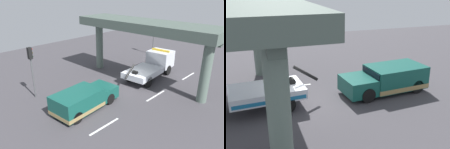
% 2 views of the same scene
% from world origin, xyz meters
% --- Properties ---
extents(ground_plane, '(60.00, 40.00, 0.10)m').
position_xyz_m(ground_plane, '(0.00, 0.00, -0.05)').
color(ground_plane, '#423F44').
extents(lane_stripe_west, '(2.60, 0.16, 0.01)m').
position_xyz_m(lane_stripe_west, '(-6.00, -2.68, 0.00)').
color(lane_stripe_west, silver).
rests_on(lane_stripe_west, ground).
extents(lane_stripe_mid, '(2.60, 0.16, 0.01)m').
position_xyz_m(lane_stripe_mid, '(0.00, -2.68, 0.00)').
color(lane_stripe_mid, silver).
rests_on(lane_stripe_mid, ground).
extents(tow_truck_white, '(7.32, 2.81, 2.46)m').
position_xyz_m(tow_truck_white, '(3.61, 0.06, 1.20)').
color(tow_truck_white, silver).
rests_on(tow_truck_white, ground).
extents(towed_van_green, '(5.34, 2.54, 1.58)m').
position_xyz_m(towed_van_green, '(-5.51, -0.01, 0.78)').
color(towed_van_green, '#145147').
rests_on(towed_van_green, ground).
extents(overpass_structure, '(3.60, 13.60, 5.70)m').
position_xyz_m(overpass_structure, '(1.66, 0.00, 4.93)').
color(overpass_structure, '#596B60').
rests_on(overpass_structure, ground).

